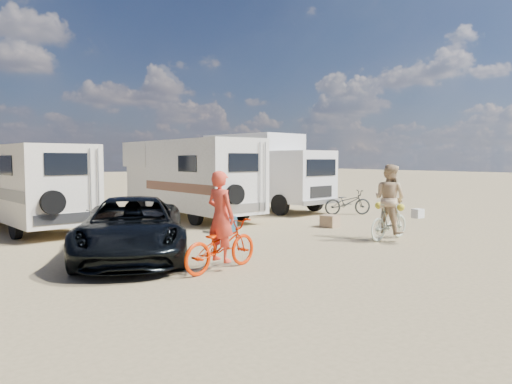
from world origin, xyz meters
TOP-DOWN VIEW (x-y plane):
  - ground at (0.00, 0.00)m, footprint 140.00×140.00m
  - rv_main at (0.16, 6.90)m, footprint 2.43×7.01m
  - rv_left at (-5.37, 7.41)m, footprint 2.77×6.93m
  - box_truck at (4.13, 7.18)m, footprint 3.17×6.16m
  - dark_suv at (-4.42, 1.00)m, footprint 4.09×5.37m
  - bike_man at (-3.45, -1.17)m, footprint 2.03×1.11m
  - bike_woman at (2.18, -0.86)m, footprint 1.73×0.63m
  - rider_man at (-3.45, -1.17)m, footprint 0.58×0.74m
  - rider_woman at (2.18, -0.86)m, footprint 0.80×0.98m
  - bike_parked at (5.60, 3.86)m, footprint 1.98×1.41m
  - cooler at (-0.70, 2.93)m, footprint 0.71×0.63m
  - crate at (2.61, 1.84)m, footprint 0.60×0.60m

SIDE VIEW (x-z plane):
  - ground at x=0.00m, z-range 0.00..0.00m
  - crate at x=2.61m, z-range 0.00..0.39m
  - cooler at x=-0.70m, z-range 0.00..0.47m
  - bike_parked at x=5.60m, z-range 0.00..0.99m
  - bike_man at x=-3.45m, z-range 0.00..1.01m
  - bike_woman at x=2.18m, z-range 0.00..1.02m
  - dark_suv at x=-4.42m, z-range 0.00..1.36m
  - rider_man at x=-3.45m, z-range 0.00..1.81m
  - rider_woman at x=2.18m, z-range 0.00..1.89m
  - rv_left at x=-5.37m, z-range 0.00..2.63m
  - rv_main at x=0.16m, z-range 0.00..2.90m
  - box_truck at x=4.13m, z-range 0.00..3.28m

